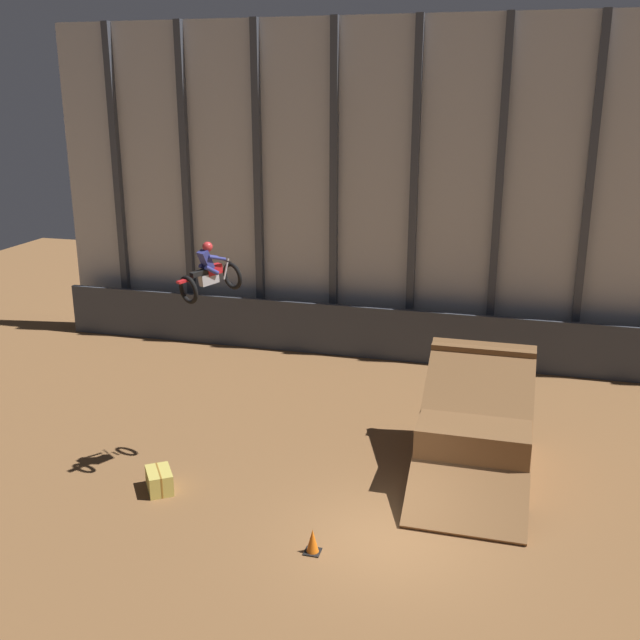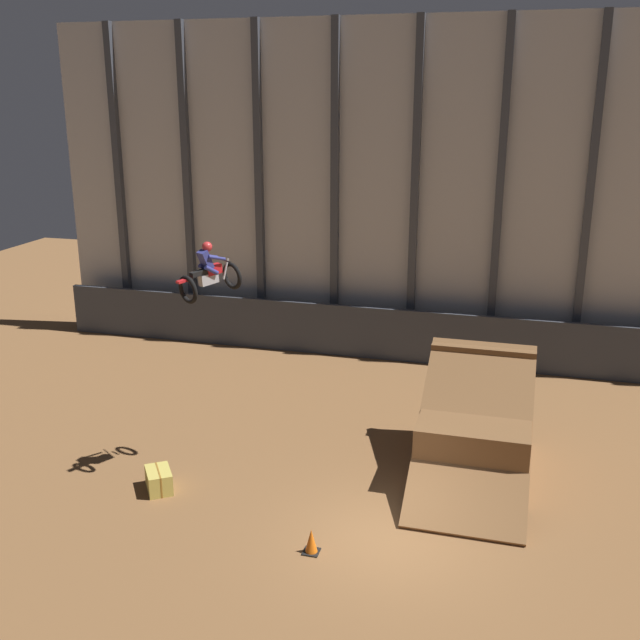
# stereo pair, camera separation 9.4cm
# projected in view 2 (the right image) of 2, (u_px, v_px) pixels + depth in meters

# --- Properties ---
(ground_plane) EXTENTS (60.00, 60.00, 0.00)m
(ground_plane) POSITION_uv_depth(u_px,v_px,m) (387.00, 539.00, 17.19)
(ground_plane) COLOR brown
(arena_back_wall) EXTENTS (32.00, 0.40, 12.44)m
(arena_back_wall) POSITION_uv_depth(u_px,v_px,m) (457.00, 195.00, 27.27)
(arena_back_wall) COLOR silver
(arena_back_wall) RESTS_ON ground_plane
(lower_barrier) EXTENTS (31.36, 0.20, 2.02)m
(lower_barrier) POSITION_uv_depth(u_px,v_px,m) (447.00, 339.00, 27.84)
(lower_barrier) COLOR #383D47
(lower_barrier) RESTS_ON ground_plane
(dirt_ramp) EXTENTS (2.91, 5.50, 3.11)m
(dirt_ramp) POSITION_uv_depth(u_px,v_px,m) (476.00, 429.00, 20.32)
(dirt_ramp) COLOR brown
(dirt_ramp) RESTS_ON ground_plane
(rider_bike_solo) EXTENTS (1.41, 1.76, 1.50)m
(rider_bike_solo) POSITION_uv_depth(u_px,v_px,m) (209.00, 274.00, 18.94)
(rider_bike_solo) COLOR black
(traffic_cone_arena_edge) EXTENTS (0.36, 0.36, 0.58)m
(traffic_cone_arena_edge) POSITION_uv_depth(u_px,v_px,m) (311.00, 541.00, 16.60)
(traffic_cone_arena_edge) COLOR black
(traffic_cone_arena_edge) RESTS_ON ground_plane
(hay_bale_trackside) EXTENTS (1.01, 1.08, 0.57)m
(hay_bale_trackside) POSITION_uv_depth(u_px,v_px,m) (159.00, 480.00, 19.22)
(hay_bale_trackside) COLOR #CCB751
(hay_bale_trackside) RESTS_ON ground_plane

